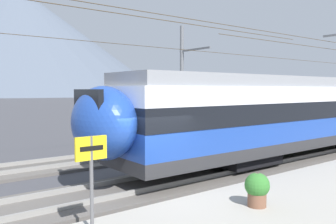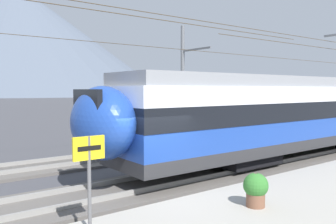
# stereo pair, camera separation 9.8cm
# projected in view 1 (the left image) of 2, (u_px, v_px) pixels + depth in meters

# --- Properties ---
(ground_plane) EXTENTS (400.00, 400.00, 0.00)m
(ground_plane) POSITION_uv_depth(u_px,v_px,m) (151.00, 199.00, 10.42)
(ground_plane) COLOR #424247
(track_near) EXTENTS (120.00, 3.00, 0.28)m
(track_near) POSITION_uv_depth(u_px,v_px,m) (133.00, 189.00, 11.27)
(track_near) COLOR #5B5651
(track_near) RESTS_ON ground
(track_far) EXTENTS (120.00, 3.00, 0.28)m
(track_far) POSITION_uv_depth(u_px,v_px,m) (73.00, 163.00, 15.26)
(track_far) COLOR #5B5651
(track_far) RESTS_ON ground
(train_far_track) EXTENTS (31.28, 2.90, 4.27)m
(train_far_track) POSITION_uv_depth(u_px,v_px,m) (330.00, 102.00, 28.24)
(train_far_track) COLOR #2D2D30
(train_far_track) RESTS_ON track_far
(catenary_mast_far_side) EXTENTS (45.13, 2.67, 7.24)m
(catenary_mast_far_side) POSITION_uv_depth(u_px,v_px,m) (184.00, 81.00, 21.65)
(catenary_mast_far_side) COLOR slate
(catenary_mast_far_side) RESTS_ON ground
(platform_sign) EXTENTS (0.70, 0.08, 2.03)m
(platform_sign) POSITION_uv_depth(u_px,v_px,m) (91.00, 162.00, 7.29)
(platform_sign) COLOR #59595B
(platform_sign) RESTS_ON platform_slab
(potted_plant_platform_edge) EXTENTS (0.64, 0.64, 0.87)m
(potted_plant_platform_edge) POSITION_uv_depth(u_px,v_px,m) (257.00, 188.00, 8.92)
(potted_plant_platform_edge) COLOR brown
(potted_plant_platform_edge) RESTS_ON platform_slab
(mountain_central_peak) EXTENTS (183.17, 183.17, 66.77)m
(mountain_central_peak) POSITION_uv_depth(u_px,v_px,m) (15.00, 40.00, 211.12)
(mountain_central_peak) COLOR #515B6B
(mountain_central_peak) RESTS_ON ground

